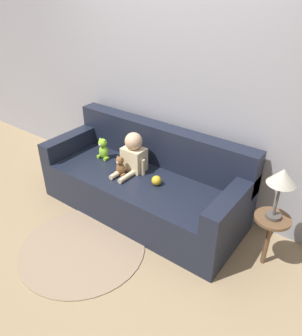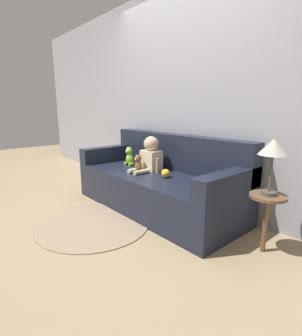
% 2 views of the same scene
% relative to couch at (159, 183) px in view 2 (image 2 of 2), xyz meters
% --- Properties ---
extents(ground_plane, '(12.00, 12.00, 0.00)m').
position_rel_couch_xyz_m(ground_plane, '(0.00, -0.05, -0.30)').
color(ground_plane, '#9E8460').
extents(wall_back, '(8.00, 0.05, 2.60)m').
position_rel_couch_xyz_m(wall_back, '(0.00, 0.45, 1.00)').
color(wall_back, '#93939E').
rests_on(wall_back, ground_plane).
extents(couch, '(2.09, 0.84, 0.85)m').
position_rel_couch_xyz_m(couch, '(0.00, 0.00, 0.00)').
color(couch, black).
rests_on(couch, ground_plane).
extents(person_baby, '(0.30, 0.38, 0.41)m').
position_rel_couch_xyz_m(person_baby, '(-0.13, -0.01, 0.31)').
color(person_baby, beige).
rests_on(person_baby, couch).
extents(teddy_bear_brown, '(0.12, 0.09, 0.20)m').
position_rel_couch_xyz_m(teddy_bear_brown, '(-0.18, -0.16, 0.22)').
color(teddy_bear_brown, brown).
rests_on(teddy_bear_brown, couch).
extents(plush_toy_side, '(0.14, 0.11, 0.23)m').
position_rel_couch_xyz_m(plush_toy_side, '(-0.55, -0.02, 0.24)').
color(plush_toy_side, '#8CD133').
rests_on(plush_toy_side, couch).
extents(toy_ball, '(0.09, 0.09, 0.09)m').
position_rel_couch_xyz_m(toy_ball, '(0.22, -0.10, 0.17)').
color(toy_ball, gold).
rests_on(toy_ball, couch).
extents(floor_rug, '(1.14, 1.14, 0.01)m').
position_rel_couch_xyz_m(floor_rug, '(-0.08, -0.83, -0.30)').
color(floor_rug, gray).
rests_on(floor_rug, ground_plane).
extents(side_table, '(0.29, 0.29, 0.94)m').
position_rel_couch_xyz_m(side_table, '(1.29, -0.00, 0.42)').
color(side_table, brown).
rests_on(side_table, ground_plane).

